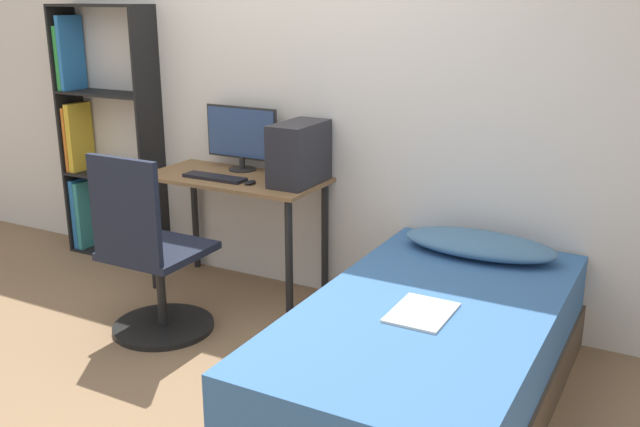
# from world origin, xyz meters

# --- Properties ---
(ground_plane) EXTENTS (14.00, 14.00, 0.00)m
(ground_plane) POSITION_xyz_m (0.00, 0.00, 0.00)
(ground_plane) COLOR #846647
(wall_back) EXTENTS (8.00, 0.05, 2.50)m
(wall_back) POSITION_xyz_m (0.00, 1.38, 1.25)
(wall_back) COLOR silver
(wall_back) RESTS_ON ground_plane
(desk) EXTENTS (1.10, 0.53, 0.75)m
(desk) POSITION_xyz_m (-0.31, 1.09, 0.62)
(desk) COLOR brown
(desk) RESTS_ON ground_plane
(bookshelf) EXTENTS (0.75, 0.25, 1.75)m
(bookshelf) POSITION_xyz_m (-1.59, 1.23, 0.84)
(bookshelf) COLOR black
(bookshelf) RESTS_ON ground_plane
(office_chair) EXTENTS (0.56, 0.56, 1.03)m
(office_chair) POSITION_xyz_m (-0.37, 0.37, 0.39)
(office_chair) COLOR black
(office_chair) RESTS_ON ground_plane
(bed) EXTENTS (1.04, 1.95, 0.51)m
(bed) POSITION_xyz_m (1.21, 0.38, 0.25)
(bed) COLOR #4C3D2D
(bed) RESTS_ON ground_plane
(pillow) EXTENTS (0.79, 0.36, 0.11)m
(pillow) POSITION_xyz_m (1.21, 1.10, 0.57)
(pillow) COLOR teal
(pillow) RESTS_ON bed
(magazine) EXTENTS (0.24, 0.32, 0.01)m
(magazine) POSITION_xyz_m (1.21, 0.27, 0.52)
(magazine) COLOR silver
(magazine) RESTS_ON bed
(monitor) EXTENTS (0.51, 0.17, 0.40)m
(monitor) POSITION_xyz_m (-0.37, 1.26, 0.97)
(monitor) COLOR black
(monitor) RESTS_ON desk
(keyboard) EXTENTS (0.41, 0.11, 0.02)m
(keyboard) POSITION_xyz_m (-0.39, 0.99, 0.76)
(keyboard) COLOR black
(keyboard) RESTS_ON desk
(pc_tower) EXTENTS (0.22, 0.40, 0.36)m
(pc_tower) POSITION_xyz_m (0.11, 1.14, 0.93)
(pc_tower) COLOR #232328
(pc_tower) RESTS_ON desk
(mouse) EXTENTS (0.06, 0.09, 0.02)m
(mouse) POSITION_xyz_m (-0.13, 0.99, 0.76)
(mouse) COLOR black
(mouse) RESTS_ON desk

